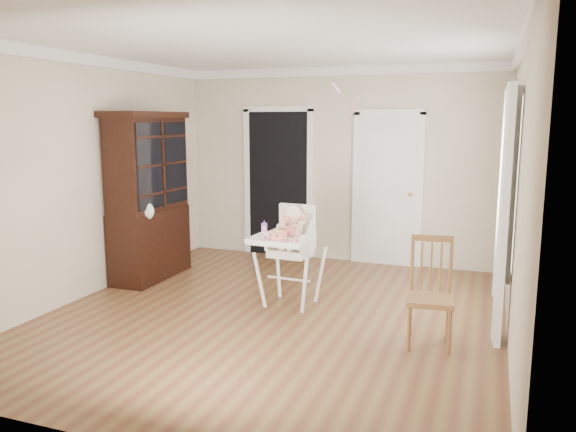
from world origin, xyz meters
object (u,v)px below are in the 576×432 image
(high_chair, at_px, (290,243))
(cake, at_px, (278,236))
(china_cabinet, at_px, (149,196))
(sippy_cup, at_px, (264,229))
(dining_chair, at_px, (430,296))

(high_chair, bearing_deg, cake, -90.06)
(high_chair, relative_size, china_cabinet, 0.53)
(sippy_cup, xyz_separation_m, china_cabinet, (-1.76, 0.47, 0.21))
(high_chair, height_order, sippy_cup, high_chair)
(cake, bearing_deg, china_cabinet, 160.58)
(dining_chair, bearing_deg, high_chair, 152.28)
(cake, height_order, dining_chair, dining_chair)
(high_chair, relative_size, sippy_cup, 6.87)
(china_cabinet, distance_m, dining_chair, 3.76)
(cake, xyz_separation_m, dining_chair, (1.55, -0.31, -0.37))
(china_cabinet, bearing_deg, sippy_cup, -15.01)
(dining_chair, bearing_deg, cake, 162.78)
(cake, bearing_deg, sippy_cup, 136.92)
(china_cabinet, height_order, dining_chair, china_cabinet)
(cake, bearing_deg, dining_chair, -11.24)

